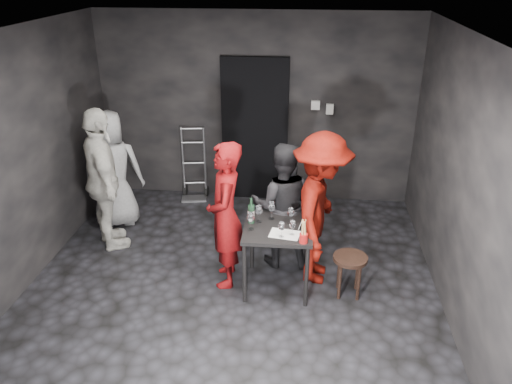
# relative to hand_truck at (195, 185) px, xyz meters

# --- Properties ---
(floor) EXTENTS (4.50, 5.00, 0.02)m
(floor) POSITION_rel_hand_truck_xyz_m (0.90, -2.31, -0.21)
(floor) COLOR black
(floor) RESTS_ON ground
(ceiling) EXTENTS (4.50, 5.00, 0.02)m
(ceiling) POSITION_rel_hand_truck_xyz_m (0.90, -2.31, 2.49)
(ceiling) COLOR silver
(ceiling) RESTS_ON ground
(wall_back) EXTENTS (4.50, 0.04, 2.70)m
(wall_back) POSITION_rel_hand_truck_xyz_m (0.90, 0.19, 1.14)
(wall_back) COLOR black
(wall_back) RESTS_ON ground
(wall_front) EXTENTS (4.50, 0.04, 2.70)m
(wall_front) POSITION_rel_hand_truck_xyz_m (0.90, -4.81, 1.14)
(wall_front) COLOR black
(wall_front) RESTS_ON ground
(wall_left) EXTENTS (0.04, 5.00, 2.70)m
(wall_left) POSITION_rel_hand_truck_xyz_m (-1.35, -2.31, 1.14)
(wall_left) COLOR black
(wall_left) RESTS_ON ground
(wall_right) EXTENTS (0.04, 5.00, 2.70)m
(wall_right) POSITION_rel_hand_truck_xyz_m (3.15, -2.31, 1.14)
(wall_right) COLOR black
(wall_right) RESTS_ON ground
(doorway) EXTENTS (0.95, 0.10, 2.10)m
(doorway) POSITION_rel_hand_truck_xyz_m (0.90, 0.13, 0.84)
(doorway) COLOR black
(doorway) RESTS_ON ground
(wallbox_upper) EXTENTS (0.12, 0.06, 0.12)m
(wallbox_upper) POSITION_rel_hand_truck_xyz_m (1.75, 0.14, 1.24)
(wallbox_upper) COLOR #B7B7B2
(wallbox_upper) RESTS_ON wall_back
(wallbox_lower) EXTENTS (0.10, 0.06, 0.14)m
(wallbox_lower) POSITION_rel_hand_truck_xyz_m (1.95, 0.14, 1.19)
(wallbox_lower) COLOR #B7B7B2
(wallbox_lower) RESTS_ON wall_back
(hand_truck) EXTENTS (0.37, 0.32, 1.10)m
(hand_truck) POSITION_rel_hand_truck_xyz_m (0.00, 0.00, 0.00)
(hand_truck) COLOR #B2B2B7
(hand_truck) RESTS_ON floor
(tasting_table) EXTENTS (0.72, 0.72, 0.75)m
(tasting_table) POSITION_rel_hand_truck_xyz_m (1.40, -2.12, 0.45)
(tasting_table) COLOR black
(tasting_table) RESTS_ON floor
(stool) EXTENTS (0.36, 0.36, 0.47)m
(stool) POSITION_rel_hand_truck_xyz_m (2.17, -2.18, 0.17)
(stool) COLOR black
(stool) RESTS_ON floor
(server_red) EXTENTS (0.52, 0.71, 1.80)m
(server_red) POSITION_rel_hand_truck_xyz_m (0.83, -2.06, 0.69)
(server_red) COLOR maroon
(server_red) RESTS_ON floor
(woman_black) EXTENTS (0.74, 0.42, 1.50)m
(woman_black) POSITION_rel_hand_truck_xyz_m (1.41, -1.61, 0.55)
(woman_black) COLOR black
(woman_black) RESTS_ON floor
(man_maroon) EXTENTS (0.74, 1.33, 1.96)m
(man_maroon) POSITION_rel_hand_truck_xyz_m (1.84, -1.88, 0.78)
(man_maroon) COLOR #620C05
(man_maroon) RESTS_ON floor
(bystander_cream) EXTENTS (1.17, 1.36, 2.12)m
(bystander_cream) POSITION_rel_hand_truck_xyz_m (-0.75, -1.48, 0.85)
(bystander_cream) COLOR beige
(bystander_cream) RESTS_ON floor
(bystander_grey) EXTENTS (0.89, 0.61, 1.65)m
(bystander_grey) POSITION_rel_hand_truck_xyz_m (-0.86, -0.90, 0.62)
(bystander_grey) COLOR gray
(bystander_grey) RESTS_ON floor
(tasting_mat) EXTENTS (0.33, 0.25, 0.00)m
(tasting_mat) POSITION_rel_hand_truck_xyz_m (1.47, -2.27, 0.55)
(tasting_mat) COLOR white
(tasting_mat) RESTS_ON tasting_table
(wine_glass_a) EXTENTS (0.11, 0.11, 0.21)m
(wine_glass_a) POSITION_rel_hand_truck_xyz_m (1.12, -2.21, 0.65)
(wine_glass_a) COLOR white
(wine_glass_a) RESTS_ON tasting_table
(wine_glass_b) EXTENTS (0.11, 0.11, 0.21)m
(wine_glass_b) POSITION_rel_hand_truck_xyz_m (1.18, -2.04, 0.65)
(wine_glass_b) COLOR white
(wine_glass_b) RESTS_ON tasting_table
(wine_glass_c) EXTENTS (0.11, 0.11, 0.22)m
(wine_glass_c) POSITION_rel_hand_truck_xyz_m (1.31, -1.95, 0.65)
(wine_glass_c) COLOR white
(wine_glass_c) RESTS_ON tasting_table
(wine_glass_d) EXTENTS (0.09, 0.09, 0.18)m
(wine_glass_d) POSITION_rel_hand_truck_xyz_m (1.45, -2.33, 0.64)
(wine_glass_d) COLOR white
(wine_glass_d) RESTS_ON tasting_table
(wine_glass_e) EXTENTS (0.09, 0.09, 0.18)m
(wine_glass_e) POSITION_rel_hand_truck_xyz_m (1.55, -2.27, 0.63)
(wine_glass_e) COLOR white
(wine_glass_e) RESTS_ON tasting_table
(wine_glass_f) EXTENTS (0.09, 0.09, 0.20)m
(wine_glass_f) POSITION_rel_hand_truck_xyz_m (1.52, -2.04, 0.64)
(wine_glass_f) COLOR white
(wine_glass_f) RESTS_ON tasting_table
(wine_bottle) EXTENTS (0.07, 0.07, 0.29)m
(wine_bottle) POSITION_rel_hand_truck_xyz_m (1.11, -2.06, 0.65)
(wine_bottle) COLOR #15301D
(wine_bottle) RESTS_ON tasting_table
(breadstick_cup) EXTENTS (0.09, 0.09, 0.26)m
(breadstick_cup) POSITION_rel_hand_truck_xyz_m (1.67, -2.41, 0.66)
(breadstick_cup) COLOR #AA1513
(breadstick_cup) RESTS_ON tasting_table
(reserved_card) EXTENTS (0.11, 0.15, 0.11)m
(reserved_card) POSITION_rel_hand_truck_xyz_m (1.64, -2.10, 0.60)
(reserved_card) COLOR white
(reserved_card) RESTS_ON tasting_table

